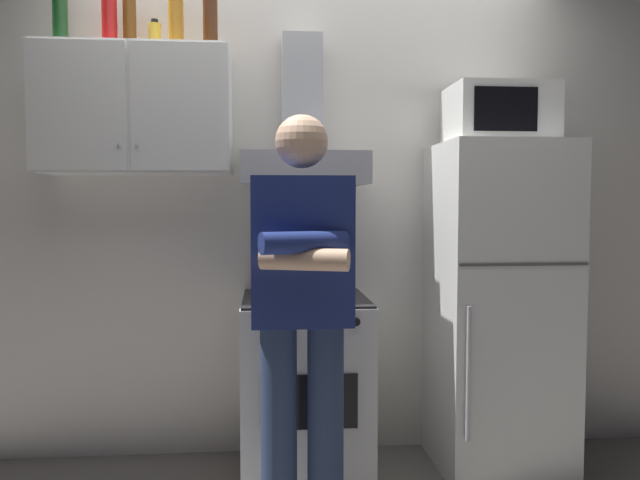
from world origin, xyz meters
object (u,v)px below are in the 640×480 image
(upper_cabinet, at_px, (136,111))
(bottle_liquor_amber, at_px, (176,18))
(range_hood, at_px, (303,145))
(person_standing, at_px, (302,311))
(refrigerator, at_px, (498,307))
(bottle_spice_jar, at_px, (155,36))
(microwave, at_px, (499,115))
(bottle_rum_dark, at_px, (210,17))
(bottle_beer_brown, at_px, (130,22))
(bottle_wine_green, at_px, (60,11))
(stove_oven, at_px, (305,386))
(bottle_soda_red, at_px, (109,17))

(upper_cabinet, distance_m, bottle_liquor_amber, 0.49)
(range_hood, relative_size, person_standing, 0.46)
(refrigerator, xyz_separation_m, bottle_liquor_amber, (-1.56, 0.14, 1.40))
(bottle_spice_jar, bearing_deg, bottle_liquor_amber, -0.60)
(microwave, bearing_deg, bottle_rum_dark, 176.63)
(bottle_beer_brown, xyz_separation_m, bottle_wine_green, (-0.31, -0.04, 0.03))
(bottle_beer_brown, bearing_deg, range_hood, -2.13)
(refrigerator, distance_m, bottle_liquor_amber, 2.10)
(upper_cabinet, distance_m, bottle_wine_green, 0.57)
(upper_cabinet, xyz_separation_m, bottle_spice_jar, (0.09, 0.02, 0.36))
(range_hood, bearing_deg, bottle_spice_jar, 178.49)
(stove_oven, height_order, microwave, microwave)
(range_hood, height_order, bottle_soda_red, bottle_soda_red)
(refrigerator, height_order, bottle_rum_dark, bottle_rum_dark)
(stove_oven, xyz_separation_m, bottle_rum_dark, (-0.44, 0.10, 1.76))
(range_hood, height_order, person_standing, range_hood)
(range_hood, bearing_deg, bottle_rum_dark, -176.70)
(refrigerator, distance_m, bottle_beer_brown, 2.25)
(refrigerator, height_order, bottle_liquor_amber, bottle_liquor_amber)
(stove_oven, relative_size, refrigerator, 0.55)
(stove_oven, distance_m, bottle_rum_dark, 1.82)
(stove_oven, distance_m, bottle_liquor_amber, 1.87)
(microwave, height_order, bottle_soda_red, bottle_soda_red)
(bottle_beer_brown, bearing_deg, bottle_spice_jar, -5.83)
(stove_oven, relative_size, range_hood, 1.17)
(bottle_wine_green, relative_size, bottle_rum_dark, 1.08)
(person_standing, height_order, bottle_beer_brown, bottle_beer_brown)
(microwave, distance_m, bottle_soda_red, 1.93)
(stove_oven, distance_m, microwave, 1.62)
(upper_cabinet, height_order, refrigerator, upper_cabinet)
(bottle_wine_green, bearing_deg, range_hood, 0.28)
(microwave, height_order, bottle_spice_jar, bottle_spice_jar)
(bottle_beer_brown, bearing_deg, microwave, -4.45)
(upper_cabinet, xyz_separation_m, microwave, (1.75, -0.11, -0.01))
(range_hood, relative_size, bottle_wine_green, 2.27)
(upper_cabinet, bearing_deg, refrigerator, -4.07)
(bottle_spice_jar, bearing_deg, person_standing, -48.68)
(stove_oven, relative_size, bottle_liquor_amber, 2.83)
(stove_oven, xyz_separation_m, bottle_beer_brown, (-0.83, 0.16, 1.74))
(upper_cabinet, relative_size, bottle_liquor_amber, 2.91)
(microwave, relative_size, bottle_spice_jar, 3.46)
(refrigerator, distance_m, bottle_soda_red, 2.33)
(stove_oven, relative_size, bottle_spice_jar, 6.29)
(range_hood, height_order, refrigerator, range_hood)
(bottle_beer_brown, height_order, bottle_rum_dark, bottle_rum_dark)
(bottle_beer_brown, distance_m, bottle_rum_dark, 0.39)
(person_standing, bearing_deg, refrigerator, 31.23)
(range_hood, bearing_deg, microwave, -6.46)
(range_hood, distance_m, bottle_wine_green, 1.29)
(upper_cabinet, bearing_deg, bottle_rum_dark, -3.89)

